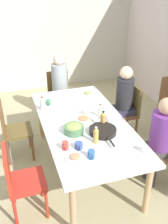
{
  "coord_description": "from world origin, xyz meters",
  "views": [
    {
      "loc": [
        2.76,
        -0.89,
        2.51
      ],
      "look_at": [
        0.0,
        0.0,
        0.89
      ],
      "focal_mm": 41.99,
      "sensor_mm": 36.0,
      "label": 1
    }
  ],
  "objects_px": {
    "chair_3": "(165,147)",
    "bottle_1": "(103,119)",
    "plate_2": "(87,93)",
    "plate_0": "(75,157)",
    "chair_0": "(11,128)",
    "plate_1": "(83,119)",
    "bowl_0": "(74,129)",
    "person_3": "(162,134)",
    "cup_1": "(108,118)",
    "cup_2": "(144,148)",
    "serving_pan": "(103,131)",
    "cup_5": "(79,146)",
    "dining_table": "(84,127)",
    "bottle_0": "(96,135)",
    "bottle_2": "(42,104)",
    "cup_0": "(91,154)",
    "cup_3": "(49,102)",
    "cup_4": "(85,112)",
    "chair_1": "(59,93)",
    "bottle_3": "(100,111)",
    "person_1": "(60,84)",
    "chair_2": "(128,109)",
    "chair_4": "(19,179)",
    "person_2": "(124,98)"
  },
  "relations": [
    {
      "from": "chair_3",
      "to": "bottle_1",
      "type": "xyz_separation_m",
      "value": [
        -0.38,
        -0.71,
        0.33
      ]
    },
    {
      "from": "chair_0",
      "to": "bottle_0",
      "type": "relative_size",
      "value": 4.3
    },
    {
      "from": "chair_0",
      "to": "plate_1",
      "type": "relative_size",
      "value": 3.6
    },
    {
      "from": "chair_0",
      "to": "chair_3",
      "type": "height_order",
      "value": "same"
    },
    {
      "from": "cup_3",
      "to": "bottle_3",
      "type": "distance_m",
      "value": 0.8
    },
    {
      "from": "cup_0",
      "to": "cup_1",
      "type": "bearing_deg",
      "value": 144.77
    },
    {
      "from": "dining_table",
      "to": "bottle_0",
      "type": "height_order",
      "value": "bottle_0"
    },
    {
      "from": "cup_1",
      "to": "cup_2",
      "type": "distance_m",
      "value": 0.72
    },
    {
      "from": "cup_3",
      "to": "serving_pan",
      "type": "bearing_deg",
      "value": 27.25
    },
    {
      "from": "dining_table",
      "to": "person_2",
      "type": "xyz_separation_m",
      "value": [
        -0.53,
        0.82,
        0.05
      ]
    },
    {
      "from": "bottle_3",
      "to": "serving_pan",
      "type": "bearing_deg",
      "value": -16.16
    },
    {
      "from": "cup_0",
      "to": "bottle_2",
      "type": "bearing_deg",
      "value": -166.09
    },
    {
      "from": "chair_4",
      "to": "dining_table",
      "type": "bearing_deg",
      "value": 120.35
    },
    {
      "from": "cup_5",
      "to": "plate_2",
      "type": "bearing_deg",
      "value": 157.62
    },
    {
      "from": "cup_1",
      "to": "bowl_0",
      "type": "bearing_deg",
      "value": -76.85
    },
    {
      "from": "chair_1",
      "to": "plate_0",
      "type": "distance_m",
      "value": 2.15
    },
    {
      "from": "plate_1",
      "to": "bottle_2",
      "type": "bearing_deg",
      "value": -133.28
    },
    {
      "from": "chair_4",
      "to": "chair_2",
      "type": "bearing_deg",
      "value": 120.35
    },
    {
      "from": "chair_0",
      "to": "serving_pan",
      "type": "bearing_deg",
      "value": 51.2
    },
    {
      "from": "cup_0",
      "to": "bottle_1",
      "type": "distance_m",
      "value": 0.66
    },
    {
      "from": "chair_1",
      "to": "cup_5",
      "type": "bearing_deg",
      "value": -6.62
    },
    {
      "from": "plate_2",
      "to": "plate_0",
      "type": "bearing_deg",
      "value": -23.17
    },
    {
      "from": "chair_0",
      "to": "bowl_0",
      "type": "relative_size",
      "value": 3.7
    },
    {
      "from": "chair_3",
      "to": "cup_2",
      "type": "distance_m",
      "value": 0.61
    },
    {
      "from": "chair_0",
      "to": "cup_4",
      "type": "xyz_separation_m",
      "value": [
        0.33,
        0.99,
        0.27
      ]
    },
    {
      "from": "plate_2",
      "to": "bottle_1",
      "type": "relative_size",
      "value": 0.96
    },
    {
      "from": "cup_0",
      "to": "cup_3",
      "type": "height_order",
      "value": "cup_0"
    },
    {
      "from": "plate_1",
      "to": "cup_2",
      "type": "xyz_separation_m",
      "value": [
        0.84,
        0.42,
        0.03
      ]
    },
    {
      "from": "serving_pan",
      "to": "bowl_0",
      "type": "bearing_deg",
      "value": -109.96
    },
    {
      "from": "cup_5",
      "to": "bottle_1",
      "type": "bearing_deg",
      "value": 130.11
    },
    {
      "from": "bowl_0",
      "to": "person_3",
      "type": "bearing_deg",
      "value": 71.31
    },
    {
      "from": "plate_2",
      "to": "bowl_0",
      "type": "bearing_deg",
      "value": -27.05
    },
    {
      "from": "cup_3",
      "to": "chair_1",
      "type": "bearing_deg",
      "value": 157.68
    },
    {
      "from": "cup_5",
      "to": "bottle_2",
      "type": "distance_m",
      "value": 1.04
    },
    {
      "from": "chair_1",
      "to": "person_1",
      "type": "xyz_separation_m",
      "value": [
        0.09,
        0.0,
        0.22
      ]
    },
    {
      "from": "plate_2",
      "to": "cup_4",
      "type": "bearing_deg",
      "value": -21.14
    },
    {
      "from": "chair_4",
      "to": "cup_4",
      "type": "xyz_separation_m",
      "value": [
        -0.73,
        0.99,
        0.27
      ]
    },
    {
      "from": "plate_0",
      "to": "bottle_0",
      "type": "relative_size",
      "value": 1.01
    },
    {
      "from": "cup_3",
      "to": "bottle_2",
      "type": "relative_size",
      "value": 0.53
    },
    {
      "from": "chair_1",
      "to": "bottle_0",
      "type": "height_order",
      "value": "bottle_0"
    },
    {
      "from": "person_1",
      "to": "cup_1",
      "type": "height_order",
      "value": "person_1"
    },
    {
      "from": "bottle_1",
      "to": "bottle_3",
      "type": "distance_m",
      "value": 0.24
    },
    {
      "from": "bowl_0",
      "to": "bottle_1",
      "type": "height_order",
      "value": "bottle_1"
    },
    {
      "from": "chair_3",
      "to": "bottle_2",
      "type": "distance_m",
      "value": 1.74
    },
    {
      "from": "person_1",
      "to": "dining_table",
      "type": "bearing_deg",
      "value": 0.0
    },
    {
      "from": "plate_0",
      "to": "cup_4",
      "type": "height_order",
      "value": "cup_4"
    },
    {
      "from": "bowl_0",
      "to": "serving_pan",
      "type": "xyz_separation_m",
      "value": [
        0.12,
        0.33,
        -0.02
      ]
    },
    {
      "from": "plate_2",
      "to": "chair_0",
      "type": "bearing_deg",
      "value": -78.19
    },
    {
      "from": "chair_0",
      "to": "chair_2",
      "type": "distance_m",
      "value": 1.82
    },
    {
      "from": "chair_2",
      "to": "plate_2",
      "type": "height_order",
      "value": "chair_2"
    }
  ]
}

